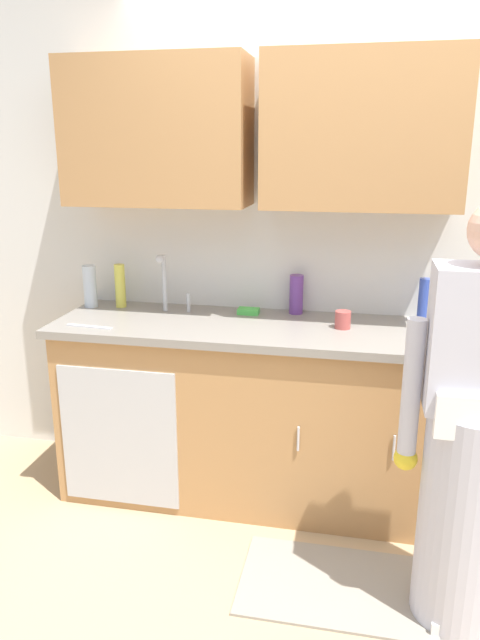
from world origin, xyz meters
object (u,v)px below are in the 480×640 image
Objects in this scene: cup_by_sink at (343,320)px; sponge at (248,311)px; sink at (164,321)px; bottle_water_short at (90,286)px; bottle_dish_liquid at (120,286)px; person_at_sink at (472,457)px; bottle_water_tall at (296,294)px; bottle_cleaner_spray at (424,301)px; knife_on_counter at (89,326)px.

cup_by_sink reaches higher than sponge.
sink reaches higher than bottle_water_short.
person_at_sink is at bearing -27.22° from bottle_dish_liquid.
bottle_water_short is 1.12m from bottle_water_tall.
cup_by_sink is (1.37, -0.13, -0.07)m from bottle_water_short.
bottle_cleaner_spray is at bearing 7.98° from sink.
cup_by_sink is (0.90, 0.01, 0.06)m from sink.
person_at_sink is 1.36m from sponge.
bottle_dish_liquid is (-0.30, 0.17, 0.13)m from sink.
bottle_cleaner_spray is at bearing 1.39° from bottle_water_short.
bottle_cleaner_spray is 2.64× the size of cup_by_sink.
bottle_water_tall is 1.06m from knife_on_counter.
sponge reaches higher than knife_on_counter.
knife_on_counter is (-1.59, -0.40, -0.11)m from bottle_cleaner_spray.
sink is at bearing -179.57° from cup_by_sink.
bottle_water_short reaches higher than bottle_water_tall.
person_at_sink is at bearing -51.11° from bottle_water_tall.
person_at_sink reaches higher than bottle_cleaner_spray.
bottle_water_tall is 1.86× the size of sponge.
sponge is at bearing 1.89° from bottle_water_short.
sponge is (-0.49, 0.16, -0.03)m from cup_by_sink.
bottle_water_tall is at bearing 4.70° from bottle_water_short.
bottle_water_short reaches higher than cup_by_sink.
person_at_sink is 0.93m from cup_by_sink.
bottle_dish_liquid is at bearing -179.59° from bottle_cleaner_spray.
sink is 2.12× the size of bottle_dish_liquid.
person_at_sink is 1.26m from bottle_water_tall.
bottle_cleaner_spray reaches higher than sponge.
person_at_sink is 18.97× the size of cup_by_sink.
person_at_sink is 6.75× the size of knife_on_counter.
knife_on_counter is 0.81m from sponge.
sink reaches higher than cup_by_sink.
person_at_sink is 0.97m from bottle_cleaner_spray.
knife_on_counter is at bearing -154.64° from bottle_water_tall.
bottle_cleaner_spray reaches higher than cup_by_sink.
bottle_cleaner_spray is 0.98× the size of bottle_water_short.
person_at_sink reaches higher than bottle_dish_liquid.
bottle_water_tall is at bearing -149.78° from knife_on_counter.
person_at_sink reaches higher than sponge.
sink is 0.50m from bottle_water_short.
cup_by_sink is at bearing -41.56° from bottle_water_tall.
sink is 0.37m from bottle_dish_liquid.
bottle_cleaner_spray is 0.94× the size of knife_on_counter.
bottle_water_short reaches higher than knife_on_counter.
cup_by_sink is (0.25, -0.22, -0.06)m from bottle_water_tall.
person_at_sink is (1.41, -0.71, -0.23)m from sink.
bottle_water_short is 1.38m from cup_by_sink.
bottle_water_tall is at bearing 175.59° from bottle_cleaner_spray.
bottle_water_short is at bearing -175.30° from bottle_water_tall.
bottle_cleaner_spray is 2.05× the size of sponge.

